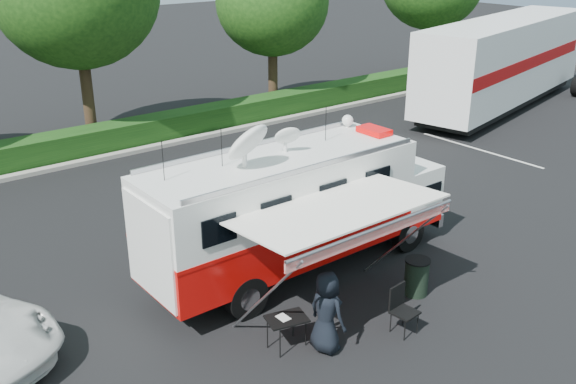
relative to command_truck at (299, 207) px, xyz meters
name	(u,v)px	position (x,y,z in m)	size (l,w,h in m)	color
ground_plane	(300,268)	(0.07, 0.00, -1.68)	(120.00, 120.00, 0.00)	black
back_border	(109,13)	(1.21, 12.90, 3.33)	(60.00, 6.14, 8.87)	#9E998E
stall_lines	(219,233)	(-0.43, 3.00, -1.67)	(24.12, 5.50, 0.01)	silver
command_truck	(299,207)	(0.00, 0.00, 0.00)	(8.16, 2.25, 3.92)	black
awning	(344,214)	(-0.73, -2.33, 0.84)	(4.45, 2.32, 2.69)	white
person	(326,349)	(-1.69, -2.94, -1.68)	(0.85, 0.55, 1.74)	black
folding_table	(287,320)	(-2.25, -2.38, -1.04)	(0.92, 0.75, 0.69)	black
folding_chair	(401,305)	(-0.02, -3.40, -1.06)	(0.54, 0.56, 1.04)	black
trash_bin	(417,277)	(1.39, -2.62, -1.23)	(0.60, 0.60, 0.89)	black
semi_trailer	(504,62)	(17.84, 6.48, 0.52)	(13.77, 5.65, 4.16)	white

